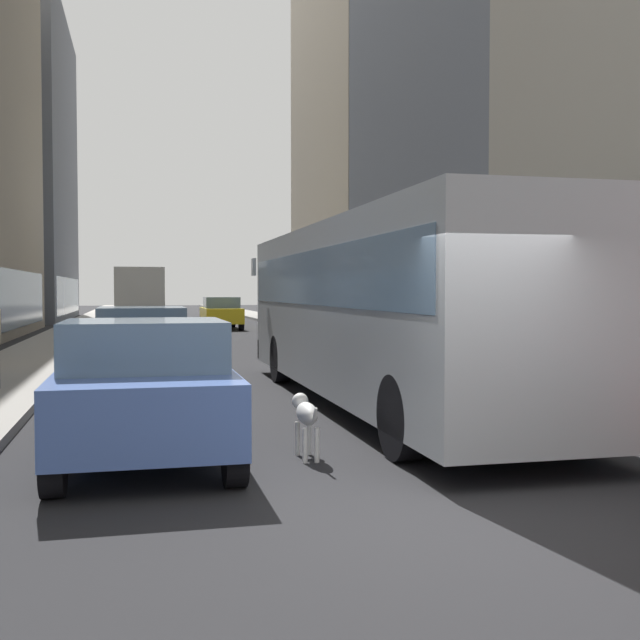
{
  "coord_description": "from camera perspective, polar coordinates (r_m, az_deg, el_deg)",
  "views": [
    {
      "loc": [
        -2.86,
        -6.0,
        1.96
      ],
      "look_at": [
        0.48,
        8.02,
        1.4
      ],
      "focal_mm": 42.85,
      "sensor_mm": 36.0,
      "label": 1
    }
  ],
  "objects": [
    {
      "name": "car_black_suv",
      "position": [
        16.15,
        -13.16,
        -1.87
      ],
      "size": [
        1.86,
        4.52,
        1.62
      ],
      "color": "black",
      "rests_on": "ground"
    },
    {
      "name": "car_yellow_taxi",
      "position": [
        38.8,
        -7.39,
        0.54
      ],
      "size": [
        1.82,
        4.24,
        1.62
      ],
      "color": "yellow",
      "rests_on": "ground"
    },
    {
      "name": "building_right_far",
      "position": [
        50.37,
        4.47,
        19.02
      ],
      "size": [
        8.27,
        15.24,
        33.05
      ],
      "color": "#A0937F",
      "rests_on": "ground"
    },
    {
      "name": "transit_bus",
      "position": [
        13.06,
        4.72,
        1.42
      ],
      "size": [
        2.78,
        11.53,
        3.05
      ],
      "color": "#999EA3",
      "rests_on": "ground"
    },
    {
      "name": "box_truck",
      "position": [
        39.93,
        -13.33,
        1.75
      ],
      "size": [
        2.3,
        7.5,
        3.05
      ],
      "color": "#19519E",
      "rests_on": "ground"
    },
    {
      "name": "car_blue_hatchback",
      "position": [
        9.17,
        -12.96,
        -4.96
      ],
      "size": [
        1.94,
        4.06,
        1.62
      ],
      "color": "#4C6BB7",
      "rests_on": "ground"
    },
    {
      "name": "sidewalk_left",
      "position": [
        41.14,
        -17.35,
        -0.49
      ],
      "size": [
        2.4,
        110.0,
        0.15
      ],
      "primitive_type": "cube",
      "color": "#9E9991",
      "rests_on": "ground"
    },
    {
      "name": "ground_plane",
      "position": [
        41.14,
        -9.41,
        -0.53
      ],
      "size": [
        120.0,
        120.0,
        0.0
      ],
      "primitive_type": "plane",
      "color": "#232326"
    },
    {
      "name": "sidewalk_right",
      "position": [
        41.92,
        -1.61,
        -0.34
      ],
      "size": [
        2.4,
        110.0,
        0.15
      ],
      "primitive_type": "cube",
      "color": "gray",
      "rests_on": "ground"
    },
    {
      "name": "dalmatian_dog",
      "position": [
        9.0,
        -1.08,
        -7.04
      ],
      "size": [
        0.22,
        0.96,
        0.72
      ],
      "color": "white",
      "rests_on": "ground"
    }
  ]
}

